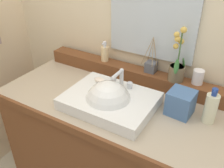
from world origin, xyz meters
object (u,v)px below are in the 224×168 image
(soap_bar, at_px, (100,80))
(tissue_box, at_px, (181,103))
(tumbler_cup, at_px, (198,77))
(sink_basin, at_px, (109,102))
(potted_plant, at_px, (177,67))
(reed_diffuser, at_px, (151,66))
(soap_dispenser, at_px, (105,53))
(lotion_bottle, at_px, (211,108))

(soap_bar, height_order, tissue_box, tissue_box)
(tumbler_cup, bearing_deg, sink_basin, -137.24)
(tissue_box, bearing_deg, potted_plant, 117.35)
(soap_bar, height_order, reed_diffuser, reed_diffuser)
(potted_plant, xyz_separation_m, reed_diffuser, (-0.17, 0.02, -0.05))
(soap_dispenser, bearing_deg, potted_plant, -1.38)
(sink_basin, xyz_separation_m, lotion_bottle, (0.51, 0.15, 0.06))
(soap_dispenser, height_order, tumbler_cup, soap_dispenser)
(reed_diffuser, height_order, tissue_box, reed_diffuser)
(potted_plant, height_order, lotion_bottle, potted_plant)
(soap_bar, relative_size, potted_plant, 0.21)
(tumbler_cup, height_order, lotion_bottle, lotion_bottle)
(sink_basin, xyz_separation_m, soap_dispenser, (-0.24, 0.34, 0.11))
(reed_diffuser, bearing_deg, lotion_bottle, -26.02)
(soap_bar, bearing_deg, sink_basin, -39.88)
(potted_plant, relative_size, tissue_box, 2.43)
(potted_plant, distance_m, tissue_box, 0.23)
(potted_plant, distance_m, reed_diffuser, 0.18)
(sink_basin, distance_m, tissue_box, 0.39)
(lotion_bottle, xyz_separation_m, tissue_box, (-0.15, -0.01, -0.02))
(soap_bar, relative_size, tumbler_cup, 0.82)
(tumbler_cup, height_order, tissue_box, tumbler_cup)
(sink_basin, height_order, soap_dispenser, soap_dispenser)
(soap_dispenser, xyz_separation_m, tumbler_cup, (0.63, 0.01, -0.01))
(soap_dispenser, bearing_deg, sink_basin, -54.87)
(sink_basin, distance_m, potted_plant, 0.45)
(sink_basin, bearing_deg, lotion_bottle, 16.66)
(soap_bar, bearing_deg, lotion_bottle, 3.43)
(sink_basin, relative_size, tissue_box, 3.68)
(soap_dispenser, bearing_deg, tissue_box, -18.16)
(potted_plant, height_order, tumbler_cup, potted_plant)
(potted_plant, bearing_deg, soap_dispenser, 178.62)
(sink_basin, bearing_deg, potted_plant, 51.50)
(lotion_bottle, bearing_deg, reed_diffuser, 153.98)
(soap_bar, bearing_deg, reed_diffuser, 46.18)
(sink_basin, distance_m, soap_bar, 0.18)
(sink_basin, height_order, tumbler_cup, sink_basin)
(lotion_bottle, distance_m, tissue_box, 0.15)
(tissue_box, bearing_deg, soap_dispenser, 161.84)
(lotion_bottle, bearing_deg, soap_dispenser, 165.75)
(tissue_box, bearing_deg, lotion_bottle, 2.34)
(tumbler_cup, xyz_separation_m, lotion_bottle, (0.12, -0.20, -0.05))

